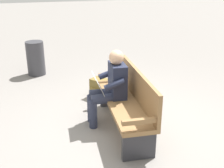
% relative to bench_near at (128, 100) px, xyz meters
% --- Properties ---
extents(ground_plane, '(40.00, 40.00, 0.00)m').
position_rel_bench_near_xyz_m(ground_plane, '(0.01, 0.07, -0.46)').
color(ground_plane, gray).
extents(bench_near, '(1.84, 0.65, 0.90)m').
position_rel_bench_near_xyz_m(bench_near, '(0.00, 0.00, 0.00)').
color(bench_near, olive).
rests_on(bench_near, ground).
extents(person_seated, '(0.60, 0.60, 1.18)m').
position_rel_bench_near_xyz_m(person_seated, '(0.22, 0.21, 0.17)').
color(person_seated, '#1E2338').
rests_on(person_seated, ground).
extents(backpack, '(0.42, 0.40, 0.36)m').
position_rel_bench_near_xyz_m(backpack, '(1.22, 0.11, -0.28)').
color(backpack, brown).
rests_on(backpack, ground).
extents(trash_bin, '(0.40, 0.40, 0.78)m').
position_rel_bench_near_xyz_m(trash_bin, '(2.92, 1.18, -0.07)').
color(trash_bin, '#38383D').
rests_on(trash_bin, ground).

